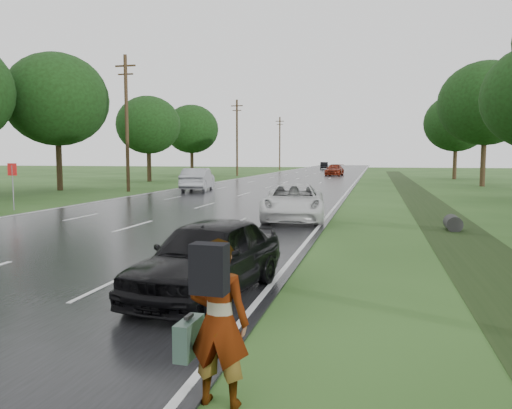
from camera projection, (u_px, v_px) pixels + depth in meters
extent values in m
cube|color=black|center=(293.00, 180.00, 54.44)|extent=(14.00, 180.00, 0.04)
cube|color=silver|center=(356.00, 181.00, 52.86)|extent=(0.12, 180.00, 0.01)
cube|color=silver|center=(234.00, 179.00, 56.01)|extent=(0.12, 180.00, 0.01)
cube|color=silver|center=(293.00, 180.00, 54.43)|extent=(0.12, 180.00, 0.01)
cube|color=black|center=(426.00, 204.00, 27.57)|extent=(2.20, 120.00, 0.01)
cylinder|color=#2D2D2D|center=(453.00, 223.00, 17.87)|extent=(0.56, 1.00, 0.56)
cylinder|color=slate|center=(13.00, 188.00, 24.39)|extent=(0.06, 0.06, 2.20)
cube|color=red|center=(12.00, 169.00, 24.30)|extent=(0.50, 0.04, 0.60)
cylinder|color=#372916|center=(127.00, 124.00, 36.75)|extent=(0.26, 0.26, 10.00)
cube|color=#372916|center=(125.00, 66.00, 36.34)|extent=(1.60, 0.12, 0.12)
cube|color=#372916|center=(126.00, 74.00, 36.40)|extent=(1.20, 0.10, 0.10)
cylinder|color=#372916|center=(237.00, 138.00, 65.77)|extent=(0.26, 0.26, 10.00)
cube|color=#372916|center=(237.00, 106.00, 65.37)|extent=(1.60, 0.12, 0.12)
cube|color=#372916|center=(237.00, 110.00, 65.42)|extent=(1.20, 0.10, 0.10)
cylinder|color=#372916|center=(280.00, 144.00, 94.80)|extent=(0.26, 0.26, 10.00)
cube|color=#372916|center=(280.00, 121.00, 94.39)|extent=(1.60, 0.12, 0.12)
cube|color=#372916|center=(280.00, 124.00, 94.45)|extent=(1.20, 0.10, 0.10)
cylinder|color=#372916|center=(483.00, 163.00, 43.31)|extent=(0.44, 0.44, 4.16)
ellipsoid|color=black|center=(486.00, 103.00, 42.82)|extent=(8.00, 8.00, 7.20)
cylinder|color=#372916|center=(455.00, 163.00, 56.95)|extent=(0.44, 0.44, 3.68)
ellipsoid|color=black|center=(456.00, 123.00, 56.51)|extent=(7.20, 7.20, 6.48)
cylinder|color=#372916|center=(59.00, 164.00, 38.39)|extent=(0.44, 0.44, 4.00)
ellipsoid|color=black|center=(57.00, 100.00, 37.91)|extent=(7.80, 7.80, 7.02)
cylinder|color=#372916|center=(149.00, 165.00, 51.78)|extent=(0.44, 0.44, 3.36)
ellipsoid|color=black|center=(148.00, 125.00, 51.38)|extent=(6.60, 6.60, 5.94)
cylinder|color=#372916|center=(192.00, 163.00, 65.46)|extent=(0.44, 0.44, 3.52)
ellipsoid|color=black|center=(192.00, 129.00, 65.03)|extent=(7.00, 7.00, 6.30)
imported|color=#A5998C|center=(219.00, 323.00, 5.26)|extent=(0.67, 0.46, 1.81)
cube|color=black|center=(209.00, 269.00, 4.95)|extent=(0.37, 0.23, 0.51)
cube|color=#30463C|center=(189.00, 338.00, 5.48)|extent=(0.19, 0.51, 0.41)
cube|color=black|center=(189.00, 317.00, 5.46)|extent=(0.05, 0.17, 0.04)
imported|color=silver|center=(294.00, 202.00, 20.50)|extent=(3.06, 5.55, 1.47)
imported|color=black|center=(208.00, 256.00, 9.40)|extent=(2.31, 4.46, 1.45)
imported|color=#999BA1|center=(198.00, 179.00, 37.56)|extent=(2.62, 5.39, 1.70)
imported|color=maroon|center=(335.00, 170.00, 67.06)|extent=(2.43, 5.29, 1.50)
imported|color=black|center=(324.00, 166.00, 98.38)|extent=(1.96, 4.42, 1.41)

